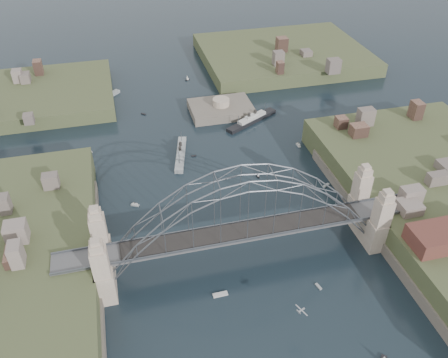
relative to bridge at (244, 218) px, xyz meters
The scene contains 20 objects.
ground 12.32m from the bridge, ahead, with size 500.00×500.00×0.00m, color black.
bridge is the anchor object (origin of this frame).
headland_nw 110.41m from the bridge, 120.07° to the left, with size 60.00×45.00×9.00m, color #3E4727.
headland_ne 121.38m from the bridge, 65.56° to the left, with size 70.00×55.00×9.50m, color #3E4727.
fort_island 72.14m from the bridge, 80.27° to the left, with size 22.00×16.00×9.40m.
naval_cruiser_near 47.74m from the bridge, 98.56° to the left, with size 6.79×19.02×5.68m.
naval_cruiser_far 95.69m from the bridge, 107.28° to the left, with size 12.00×11.73×4.98m.
ocean_liner 65.32m from the bridge, 71.16° to the left, with size 20.62×13.52×5.41m.
aeroplane 23.73m from the bridge, 77.11° to the right, with size 1.82×3.11×0.47m.
small_boat_a 36.10m from the bridge, 132.47° to the left, with size 2.39×1.75×1.43m.
small_boat_b 34.68m from the bridge, 66.15° to the left, with size 0.72×1.73×1.43m.
small_boat_c 17.45m from the bridge, 128.73° to the right, with size 3.31×1.17×0.45m.
small_boat_d 53.83m from the bridge, 54.02° to the left, with size 0.81×2.36×1.43m.
small_boat_e 66.17m from the bridge, 123.04° to the left, with size 3.72×2.11×0.45m.
small_boat_f 46.40m from the bridge, 93.85° to the left, with size 1.48×0.52×0.45m.
small_boat_h 77.90m from the bridge, 101.47° to the left, with size 1.84×1.87×0.45m.
small_boat_i 39.00m from the bridge, 33.97° to the left, with size 2.40×1.76×0.45m.
small_boat_k 100.61m from the bridge, 87.04° to the left, with size 1.93×1.63×2.38m.
small_boat_l 56.63m from the bridge, 141.65° to the left, with size 2.69×1.84×0.45m.
small_boat_m 22.48m from the bridge, 43.19° to the right, with size 1.05×1.94×0.45m.
Camera 1 is at (-22.91, -73.08, 80.37)m, focal length 36.96 mm.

